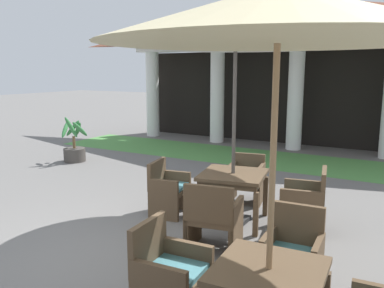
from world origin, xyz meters
The scene contains 14 objects.
ground_plane centered at (0.00, 0.00, 0.00)m, with size 60.00×60.00×0.00m, color slate.
background_pavilion centered at (0.00, 8.08, 3.22)m, with size 11.01×2.74×4.19m.
lawn_strip centered at (0.00, 6.35, 0.00)m, with size 12.81×2.16×0.01m, color #519347.
patio_table_near_foreground centered at (2.18, -0.54, 0.61)m, with size 0.90×0.90×0.72m.
patio_umbrella_near_foreground centered at (2.18, -0.54, 2.63)m, with size 2.61×2.61×2.90m.
patio_chair_near_foreground_north centered at (2.12, 0.37, 0.41)m, with size 0.58×0.54×0.91m.
patio_chair_near_foreground_west centered at (1.27, -0.59, 0.43)m, with size 0.60×0.61×0.92m.
patio_table_mid_left centered at (0.78, 1.93, 0.65)m, with size 1.07×1.07×0.76m.
patio_umbrella_mid_left centered at (0.78, 1.93, 2.70)m, with size 2.81×2.81×2.93m.
patio_chair_mid_left_east centered at (1.81, 2.12, 0.42)m, with size 0.69×0.70×0.91m.
patio_chair_mid_left_north centered at (0.59, 2.95, 0.39)m, with size 0.66×0.65×0.80m.
patio_chair_mid_left_west centered at (-0.25, 1.73, 0.40)m, with size 0.60×0.70×0.85m.
patio_chair_mid_left_south centered at (0.97, 0.89, 0.42)m, with size 0.73×0.68×0.91m.
potted_palm_left_edge centered at (-4.31, 3.72, 0.31)m, with size 0.61×0.61×1.15m.
Camera 1 is at (3.10, -3.40, 2.26)m, focal length 37.80 mm.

